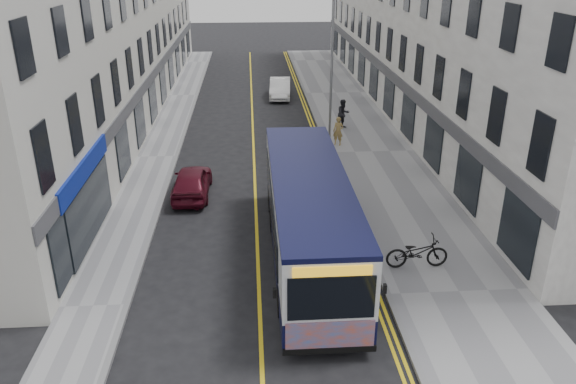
{
  "coord_description": "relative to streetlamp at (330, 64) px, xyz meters",
  "views": [
    {
      "loc": [
        -0.12,
        -15.68,
        9.97
      ],
      "look_at": [
        1.21,
        3.52,
        1.6
      ],
      "focal_mm": 35.0,
      "sensor_mm": 36.0,
      "label": 1
    }
  ],
  "objects": [
    {
      "name": "ground",
      "position": [
        -4.17,
        -14.0,
        -4.38
      ],
      "size": [
        140.0,
        140.0,
        0.0
      ],
      "primitive_type": "plane",
      "color": "black",
      "rests_on": "ground"
    },
    {
      "name": "pavement_east",
      "position": [
        2.08,
        -2.0,
        -4.32
      ],
      "size": [
        4.5,
        64.0,
        0.12
      ],
      "primitive_type": "cube",
      "color": "gray",
      "rests_on": "ground"
    },
    {
      "name": "pavement_west",
      "position": [
        -9.17,
        -2.0,
        -4.32
      ],
      "size": [
        2.0,
        64.0,
        0.12
      ],
      "primitive_type": "cube",
      "color": "gray",
      "rests_on": "ground"
    },
    {
      "name": "kerb_east",
      "position": [
        -0.17,
        -2.0,
        -4.32
      ],
      "size": [
        0.18,
        64.0,
        0.13
      ],
      "primitive_type": "cube",
      "color": "slate",
      "rests_on": "ground"
    },
    {
      "name": "kerb_west",
      "position": [
        -8.17,
        -2.0,
        -4.32
      ],
      "size": [
        0.18,
        64.0,
        0.13
      ],
      "primitive_type": "cube",
      "color": "slate",
      "rests_on": "ground"
    },
    {
      "name": "road_centre_line",
      "position": [
        -4.17,
        -2.0,
        -4.38
      ],
      "size": [
        0.12,
        64.0,
        0.01
      ],
      "primitive_type": "cube",
      "color": "yellow",
      "rests_on": "ground"
    },
    {
      "name": "road_dbl_yellow_inner",
      "position": [
        -0.62,
        -2.0,
        -4.38
      ],
      "size": [
        0.1,
        64.0,
        0.01
      ],
      "primitive_type": "cube",
      "color": "yellow",
      "rests_on": "ground"
    },
    {
      "name": "road_dbl_yellow_outer",
      "position": [
        -0.42,
        -2.0,
        -4.38
      ],
      "size": [
        0.1,
        64.0,
        0.01
      ],
      "primitive_type": "cube",
      "color": "yellow",
      "rests_on": "ground"
    },
    {
      "name": "terrace_east",
      "position": [
        7.33,
        7.0,
        2.12
      ],
      "size": [
        6.0,
        46.0,
        13.0
      ],
      "primitive_type": "cube",
      "color": "white",
      "rests_on": "ground"
    },
    {
      "name": "terrace_west",
      "position": [
        -13.17,
        7.0,
        2.12
      ],
      "size": [
        6.0,
        46.0,
        13.0
      ],
      "primitive_type": "cube",
      "color": "beige",
      "rests_on": "ground"
    },
    {
      "name": "streetlamp",
      "position": [
        0.0,
        0.0,
        0.0
      ],
      "size": [
        1.32,
        0.18,
        8.0
      ],
      "color": "gray",
      "rests_on": "ground"
    },
    {
      "name": "city_bus",
      "position": [
        -2.41,
        -12.67,
        -2.66
      ],
      "size": [
        2.53,
        10.83,
        3.14
      ],
      "color": "black",
      "rests_on": "ground"
    },
    {
      "name": "bicycle",
      "position": [
        1.14,
        -13.68,
        -3.71
      ],
      "size": [
        2.1,
        0.76,
        1.1
      ],
      "primitive_type": "imported",
      "rotation": [
        0.0,
        0.0,
        1.58
      ],
      "color": "black",
      "rests_on": "pavement_east"
    },
    {
      "name": "pedestrian_near",
      "position": [
        0.43,
        -0.81,
        -3.49
      ],
      "size": [
        0.67,
        0.57,
        1.55
      ],
      "primitive_type": "imported",
      "rotation": [
        0.0,
        0.0,
        -0.42
      ],
      "color": "olive",
      "rests_on": "pavement_east"
    },
    {
      "name": "pedestrian_far",
      "position": [
        1.2,
        2.28,
        -3.4
      ],
      "size": [
        1.05,
        0.98,
        1.72
      ],
      "primitive_type": "imported",
      "rotation": [
        0.0,
        0.0,
        0.51
      ],
      "color": "black",
      "rests_on": "pavement_east"
    },
    {
      "name": "car_white",
      "position": [
        -2.1,
        10.46,
        -3.7
      ],
      "size": [
        1.74,
        4.24,
        1.37
      ],
      "primitive_type": "imported",
      "rotation": [
        0.0,
        0.0,
        -0.07
      ],
      "color": "white",
      "rests_on": "ground"
    },
    {
      "name": "car_maroon",
      "position": [
        -6.92,
        -6.89,
        -3.72
      ],
      "size": [
        1.63,
        3.91,
        1.32
      ],
      "primitive_type": "imported",
      "rotation": [
        0.0,
        0.0,
        3.12
      ],
      "color": "#500D1C",
      "rests_on": "ground"
    }
  ]
}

